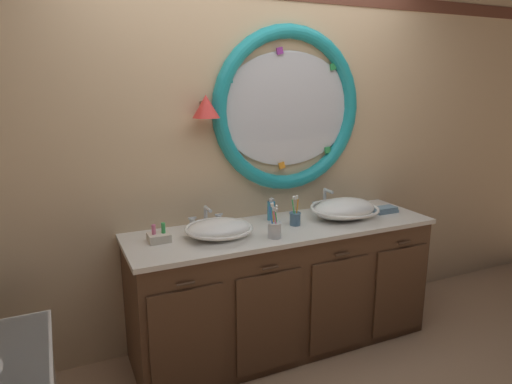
% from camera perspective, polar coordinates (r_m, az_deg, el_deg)
% --- Properties ---
extents(ground_plane, '(14.00, 14.00, 0.00)m').
position_cam_1_polar(ground_plane, '(3.09, 4.10, -21.05)').
color(ground_plane, tan).
extents(back_wall_assembly, '(6.40, 0.26, 2.60)m').
position_cam_1_polar(back_wall_assembly, '(3.10, -0.32, 5.73)').
color(back_wall_assembly, '#D6B78E').
rests_on(back_wall_assembly, ground_plane).
extents(vanity_counter, '(2.04, 0.63, 0.85)m').
position_cam_1_polar(vanity_counter, '(3.11, 3.39, -11.75)').
color(vanity_counter, brown).
rests_on(vanity_counter, ground_plane).
extents(sink_basin_left, '(0.41, 0.41, 0.11)m').
position_cam_1_polar(sink_basin_left, '(2.73, -4.71, -4.62)').
color(sink_basin_left, white).
rests_on(sink_basin_left, vanity_counter).
extents(sink_basin_right, '(0.47, 0.47, 0.14)m').
position_cam_1_polar(sink_basin_right, '(3.14, 11.11, -2.08)').
color(sink_basin_right, white).
rests_on(sink_basin_right, vanity_counter).
extents(faucet_set_left, '(0.23, 0.13, 0.14)m').
position_cam_1_polar(faucet_set_left, '(2.95, -6.32, -3.28)').
color(faucet_set_left, silver).
rests_on(faucet_set_left, vanity_counter).
extents(faucet_set_right, '(0.20, 0.12, 0.16)m').
position_cam_1_polar(faucet_set_right, '(3.34, 8.70, -1.21)').
color(faucet_set_right, silver).
rests_on(faucet_set_right, vanity_counter).
extents(toothbrush_holder_left, '(0.09, 0.09, 0.22)m').
position_cam_1_polar(toothbrush_holder_left, '(2.72, 2.35, -4.62)').
color(toothbrush_holder_left, silver).
rests_on(toothbrush_holder_left, vanity_counter).
extents(toothbrush_holder_right, '(0.08, 0.08, 0.20)m').
position_cam_1_polar(toothbrush_holder_right, '(2.96, 4.96, -3.25)').
color(toothbrush_holder_right, slate).
rests_on(toothbrush_holder_right, vanity_counter).
extents(soap_dispenser, '(0.05, 0.06, 0.16)m').
position_cam_1_polar(soap_dispenser, '(3.06, 1.94, -2.30)').
color(soap_dispenser, '#388EBC').
rests_on(soap_dispenser, vanity_counter).
extents(folded_hand_towel, '(0.17, 0.10, 0.04)m').
position_cam_1_polar(folded_hand_towel, '(3.38, 15.96, -2.16)').
color(folded_hand_towel, '#7593A8').
rests_on(folded_hand_towel, vanity_counter).
extents(toiletry_basket, '(0.13, 0.11, 0.11)m').
position_cam_1_polar(toiletry_basket, '(2.72, -12.16, -5.54)').
color(toiletry_basket, beige).
rests_on(toiletry_basket, vanity_counter).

